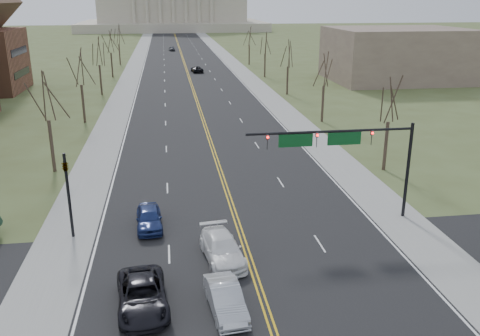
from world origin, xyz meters
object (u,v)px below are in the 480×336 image
object	(u,v)px
car_sb_outer_lead	(142,295)
car_far_nb	(197,69)
car_sb_inner_second	(222,249)
car_sb_inner_lead	(226,299)
car_sb_outer_second	(149,218)
signal_left	(68,186)
signal_mast	(343,145)
car_far_sb	(172,48)

from	to	relation	value
car_sb_outer_lead	car_far_nb	bearing A→B (deg)	79.26
car_sb_inner_second	car_far_nb	xyz separation A→B (m)	(3.79, 84.11, -0.11)
car_sb_inner_lead	car_sb_outer_lead	distance (m)	4.39
car_sb_inner_lead	car_sb_outer_second	bearing A→B (deg)	104.79
signal_left	signal_mast	bearing A→B (deg)	-0.00
car_sb_outer_lead	car_sb_outer_second	bearing A→B (deg)	84.17
car_sb_inner_second	car_far_sb	xyz separation A→B (m)	(-0.80, 131.87, -0.07)
car_sb_outer_second	car_far_sb	distance (m)	126.51
car_far_sb	signal_left	bearing A→B (deg)	-97.95
car_sb_inner_lead	car_far_sb	distance (m)	137.38
signal_left	car_sb_outer_second	size ratio (longest dim) A/B	1.36
signal_mast	car_sb_inner_second	xyz separation A→B (m)	(-9.14, -4.75, -4.97)
car_far_nb	car_far_sb	distance (m)	47.98
car_sb_outer_second	car_far_sb	xyz separation A→B (m)	(3.83, 126.45, -0.05)
car_far_sb	car_sb_inner_second	bearing A→B (deg)	-93.55
signal_mast	car_sb_outer_lead	xyz separation A→B (m)	(-13.88, -9.32, -4.98)
car_far_sb	car_sb_outer_second	bearing A→B (deg)	-95.64
car_sb_outer_lead	car_sb_inner_lead	bearing A→B (deg)	-17.49
car_sb_outer_lead	car_far_sb	world-z (taller)	car_sb_outer_lead
signal_mast	car_sb_outer_second	bearing A→B (deg)	177.19
car_sb_inner_lead	car_sb_outer_second	distance (m)	11.70
car_far_nb	car_far_sb	world-z (taller)	car_far_sb
car_sb_outer_lead	car_far_nb	world-z (taller)	car_sb_outer_lead
signal_mast	car_sb_outer_lead	bearing A→B (deg)	-146.13
car_sb_outer_lead	car_sb_outer_second	xyz separation A→B (m)	(0.10, 9.99, -0.02)
car_sb_outer_lead	car_far_sb	size ratio (longest dim) A/B	1.34
signal_mast	signal_left	distance (m)	19.06
car_sb_outer_second	car_far_nb	world-z (taller)	car_sb_outer_second
car_sb_outer_second	car_far_nb	size ratio (longest dim) A/B	0.92
car_sb_inner_lead	car_sb_outer_lead	bearing A→B (deg)	161.56
signal_mast	car_sb_outer_second	distance (m)	14.67
car_sb_inner_lead	car_sb_inner_second	bearing A→B (deg)	79.15
car_sb_inner_second	car_far_nb	bearing A→B (deg)	80.26
car_sb_inner_second	signal_left	bearing A→B (deg)	146.99
car_sb_outer_lead	car_far_nb	xyz separation A→B (m)	(8.53, 88.68, -0.11)
signal_left	car_sb_outer_second	world-z (taller)	signal_left
signal_left	car_sb_outer_second	bearing A→B (deg)	7.43
car_sb_inner_lead	car_far_nb	distance (m)	89.71
car_sb_outer_lead	car_sb_outer_second	world-z (taller)	car_sb_outer_lead
signal_mast	car_sb_inner_lead	distance (m)	14.90
car_sb_inner_lead	car_far_sb	bearing A→B (deg)	83.95
car_sb_outer_lead	car_sb_outer_second	distance (m)	9.99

